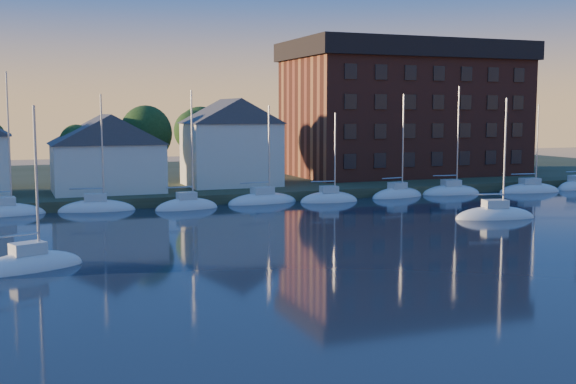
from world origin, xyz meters
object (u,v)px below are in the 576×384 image
condo_block (405,108)px  clubhouse_centre (107,152)px  clubhouse_east (231,141)px  drifting_sailboat_right (495,217)px  drifting_sailboat_left (29,268)px

condo_block → clubhouse_centre: bearing=-168.8°
clubhouse_east → clubhouse_centre: bearing=-171.9°
drifting_sailboat_right → condo_block: bearing=85.0°
clubhouse_centre → condo_block: (40.00, 7.95, 4.66)m
clubhouse_centre → drifting_sailboat_left: (-8.69, -31.91, -5.04)m
clubhouse_centre → drifting_sailboat_right: bearing=-39.4°
clubhouse_centre → drifting_sailboat_right: (30.12, -24.71, -5.04)m
drifting_sailboat_left → drifting_sailboat_right: bearing=-11.0°
clubhouse_east → condo_block: (26.00, 5.95, 3.79)m
clubhouse_east → drifting_sailboat_left: (-22.69, -33.91, -5.90)m
drifting_sailboat_left → drifting_sailboat_right: size_ratio=0.93×
clubhouse_centre → condo_block: bearing=11.2°
clubhouse_centre → drifting_sailboat_left: size_ratio=1.07×
drifting_sailboat_left → drifting_sailboat_right: (38.81, 7.21, -0.00)m
clubhouse_east → drifting_sailboat_right: (16.12, -26.71, -5.90)m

